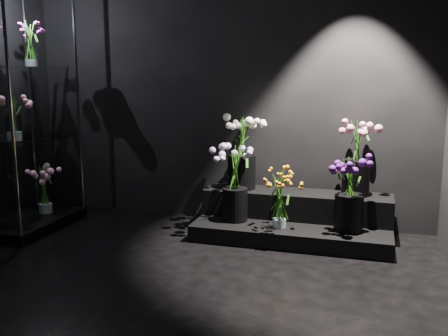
% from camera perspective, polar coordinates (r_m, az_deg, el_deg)
% --- Properties ---
extents(floor, '(4.00, 4.00, 0.00)m').
position_cam_1_polar(floor, '(3.35, -10.07, -14.88)').
color(floor, black).
rests_on(floor, ground).
extents(wall_back, '(4.00, 0.00, 4.00)m').
position_cam_1_polar(wall_back, '(4.89, 0.13, 10.21)').
color(wall_back, black).
rests_on(wall_back, floor).
extents(display_riser, '(1.70, 0.76, 0.38)m').
position_cam_1_polar(display_riser, '(4.57, 8.01, -5.70)').
color(display_riser, black).
rests_on(display_riser, floor).
extents(display_case, '(0.60, 1.00, 2.20)m').
position_cam_1_polar(display_case, '(4.93, -22.08, 5.96)').
color(display_case, black).
rests_on(display_case, floor).
extents(bouquet_orange_bells, '(0.27, 0.27, 0.50)m').
position_cam_1_polar(bouquet_orange_bells, '(4.27, 6.38, -3.46)').
color(bouquet_orange_bells, white).
rests_on(bouquet_orange_bells, display_riser).
extents(bouquet_lilac, '(0.49, 0.49, 0.69)m').
position_cam_1_polar(bouquet_lilac, '(4.42, 1.28, -0.94)').
color(bouquet_lilac, black).
rests_on(bouquet_lilac, display_riser).
extents(bouquet_purple, '(0.43, 0.43, 0.62)m').
position_cam_1_polar(bouquet_purple, '(4.27, 14.17, -2.40)').
color(bouquet_purple, black).
rests_on(bouquet_purple, display_riser).
extents(bouquet_cream_roses, '(0.52, 0.52, 0.68)m').
position_cam_1_polar(bouquet_cream_roses, '(4.63, 2.04, 2.44)').
color(bouquet_cream_roses, black).
rests_on(bouquet_cream_roses, display_riser).
extents(bouquet_pink_roses, '(0.39, 0.39, 0.69)m').
position_cam_1_polar(bouquet_pink_roses, '(4.52, 14.96, 1.83)').
color(bouquet_pink_roses, black).
rests_on(bouquet_pink_roses, display_riser).
extents(bouquet_case_pink, '(0.39, 0.39, 0.41)m').
position_cam_1_polar(bouquet_case_pink, '(4.79, -22.95, 5.48)').
color(bouquet_case_pink, white).
rests_on(bouquet_case_pink, display_case).
extents(bouquet_case_magenta, '(0.26, 0.26, 0.41)m').
position_cam_1_polar(bouquet_case_magenta, '(5.00, -21.30, 13.15)').
color(bouquet_case_magenta, white).
rests_on(bouquet_case_magenta, display_case).
extents(bouquet_case_base_pink, '(0.35, 0.35, 0.47)m').
position_cam_1_polar(bouquet_case_base_pink, '(5.15, -19.85, -2.15)').
color(bouquet_case_base_pink, white).
rests_on(bouquet_case_base_pink, display_case).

